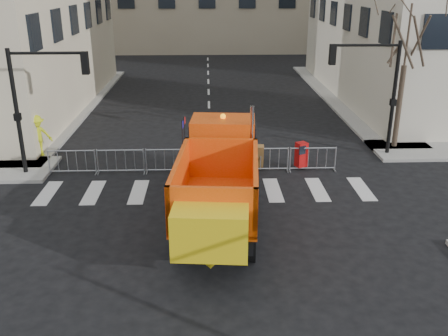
{
  "coord_description": "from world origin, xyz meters",
  "views": [
    {
      "loc": [
        -0.11,
        -12.87,
        8.02
      ],
      "look_at": [
        0.41,
        2.5,
        2.13
      ],
      "focal_mm": 40.0,
      "sensor_mm": 36.0,
      "label": 1
    }
  ],
  "objects_px": {
    "worker": "(38,136)",
    "newspaper_box": "(301,155)",
    "plow_truck": "(219,177)",
    "cop_c": "(231,156)",
    "cop_a": "(236,154)",
    "cop_b": "(239,159)"
  },
  "relations": [
    {
      "from": "worker",
      "to": "newspaper_box",
      "type": "xyz_separation_m",
      "value": [
        12.03,
        -1.81,
        -0.43
      ]
    },
    {
      "from": "plow_truck",
      "to": "cop_c",
      "type": "xyz_separation_m",
      "value": [
        0.6,
        4.29,
        -0.77
      ]
    },
    {
      "from": "cop_c",
      "to": "plow_truck",
      "type": "bearing_deg",
      "value": 52.37
    },
    {
      "from": "cop_c",
      "to": "worker",
      "type": "relative_size",
      "value": 0.95
    },
    {
      "from": "plow_truck",
      "to": "cop_a",
      "type": "bearing_deg",
      "value": -5.53
    },
    {
      "from": "cop_a",
      "to": "newspaper_box",
      "type": "distance_m",
      "value": 3.07
    },
    {
      "from": "plow_truck",
      "to": "worker",
      "type": "distance_m",
      "value": 10.78
    },
    {
      "from": "cop_b",
      "to": "cop_c",
      "type": "bearing_deg",
      "value": -41.4
    },
    {
      "from": "cop_b",
      "to": "cop_c",
      "type": "xyz_separation_m",
      "value": [
        -0.3,
        0.38,
        -0.0
      ]
    },
    {
      "from": "cop_c",
      "to": "newspaper_box",
      "type": "relative_size",
      "value": 1.69
    },
    {
      "from": "plow_truck",
      "to": "cop_a",
      "type": "relative_size",
      "value": 4.92
    },
    {
      "from": "plow_truck",
      "to": "worker",
      "type": "height_order",
      "value": "plow_truck"
    },
    {
      "from": "plow_truck",
      "to": "worker",
      "type": "relative_size",
      "value": 5.15
    },
    {
      "from": "plow_truck",
      "to": "cop_b",
      "type": "relative_size",
      "value": 5.41
    },
    {
      "from": "cop_b",
      "to": "cop_c",
      "type": "distance_m",
      "value": 0.48
    },
    {
      "from": "worker",
      "to": "newspaper_box",
      "type": "relative_size",
      "value": 1.78
    },
    {
      "from": "cop_a",
      "to": "newspaper_box",
      "type": "xyz_separation_m",
      "value": [
        2.94,
        0.8,
        -0.32
      ]
    },
    {
      "from": "plow_truck",
      "to": "cop_c",
      "type": "relative_size",
      "value": 5.41
    },
    {
      "from": "plow_truck",
      "to": "cop_b",
      "type": "bearing_deg",
      "value": -7.94
    },
    {
      "from": "newspaper_box",
      "to": "plow_truck",
      "type": "bearing_deg",
      "value": -150.8
    },
    {
      "from": "cop_a",
      "to": "cop_c",
      "type": "distance_m",
      "value": 0.22
    },
    {
      "from": "plow_truck",
      "to": "cop_b",
      "type": "xyz_separation_m",
      "value": [
        0.91,
        3.91,
        -0.77
      ]
    }
  ]
}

